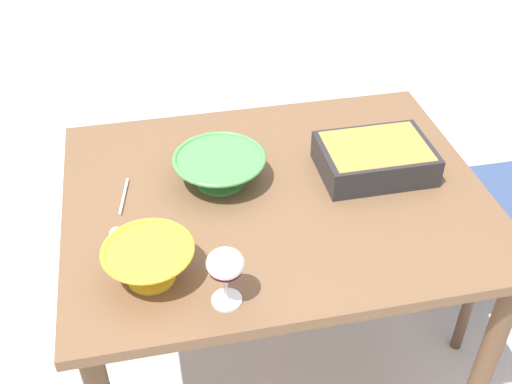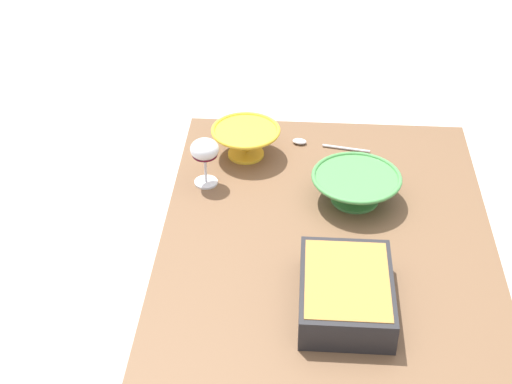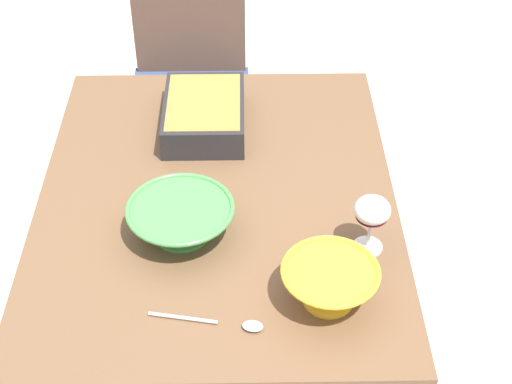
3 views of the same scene
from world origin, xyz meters
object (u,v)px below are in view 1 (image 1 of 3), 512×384
(dining_table, at_px, (275,221))
(mixing_bowl, at_px, (149,261))
(small_bowl, at_px, (220,168))
(serving_spoon, at_px, (118,220))
(casserole_dish, at_px, (375,157))
(wine_glass, at_px, (225,267))

(dining_table, relative_size, mixing_bowl, 5.37)
(mixing_bowl, relative_size, small_bowl, 0.83)
(serving_spoon, bearing_deg, dining_table, 4.67)
(mixing_bowl, bearing_deg, casserole_dish, 24.05)
(small_bowl, bearing_deg, wine_glass, -97.32)
(casserole_dish, bearing_deg, serving_spoon, -174.04)
(mixing_bowl, height_order, small_bowl, mixing_bowl)
(wine_glass, relative_size, casserole_dish, 0.48)
(wine_glass, xyz_separation_m, casserole_dish, (0.48, 0.39, -0.06))
(dining_table, relative_size, wine_glass, 7.67)
(dining_table, xyz_separation_m, wine_glass, (-0.19, -0.35, 0.21))
(dining_table, distance_m, wine_glass, 0.45)
(casserole_dish, bearing_deg, mixing_bowl, -155.95)
(mixing_bowl, distance_m, serving_spoon, 0.23)
(dining_table, height_order, casserole_dish, casserole_dish)
(wine_glass, bearing_deg, small_bowl, 82.68)
(wine_glass, distance_m, casserole_dish, 0.62)
(casserole_dish, distance_m, small_bowl, 0.43)
(wine_glass, height_order, mixing_bowl, wine_glass)
(wine_glass, xyz_separation_m, small_bowl, (0.06, 0.43, -0.06))
(casserole_dish, distance_m, serving_spoon, 0.71)
(small_bowl, bearing_deg, mixing_bowl, -123.17)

